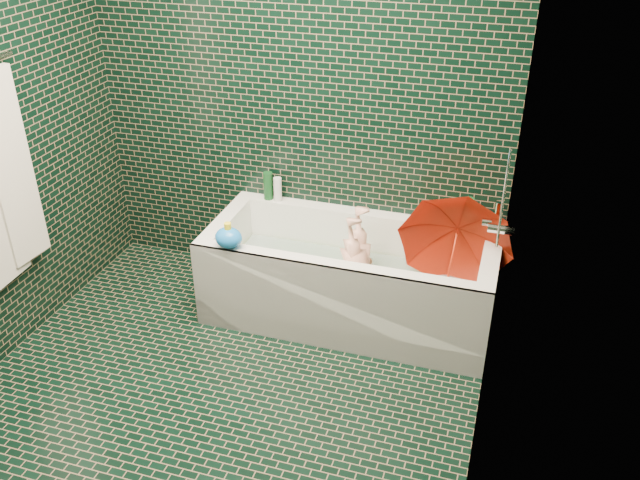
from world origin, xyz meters
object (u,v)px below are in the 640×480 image
(umbrella, at_px, (453,254))
(rubber_duck, at_px, (450,220))
(child, at_px, (359,276))
(bathtub, at_px, (349,286))
(bath_toy, at_px, (229,237))

(umbrella, height_order, rubber_duck, umbrella)
(rubber_duck, bearing_deg, child, -125.57)
(bathtub, xyz_separation_m, bath_toy, (-0.62, -0.32, 0.41))
(bathtub, relative_size, rubber_duck, 13.53)
(rubber_duck, bearing_deg, umbrella, -59.94)
(child, height_order, umbrella, umbrella)
(bathtub, distance_m, child, 0.12)
(umbrella, xyz_separation_m, rubber_duck, (-0.06, 0.33, 0.04))
(bathtub, relative_size, bath_toy, 8.88)
(bathtub, xyz_separation_m, umbrella, (0.59, -0.02, 0.34))
(bathtub, xyz_separation_m, child, (0.06, -0.02, 0.10))
(umbrella, relative_size, rubber_duck, 4.93)
(bathtub, distance_m, bath_toy, 0.81)
(child, bearing_deg, rubber_duck, 132.70)
(child, xyz_separation_m, umbrella, (0.53, -0.00, 0.24))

